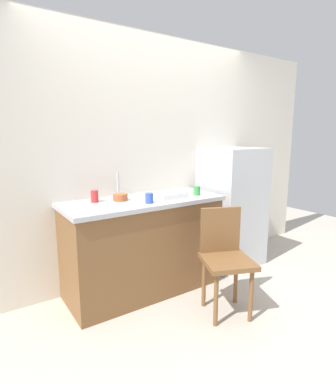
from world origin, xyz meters
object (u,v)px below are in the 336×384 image
at_px(chair, 225,255).
at_px(cup_red, 95,196).
at_px(cup_green, 197,191).
at_px(refrigerator, 232,206).
at_px(cup_blue, 149,198).
at_px(dish_tray, 171,195).
at_px(terracotta_bowl, 120,197).

relative_size(chair, cup_red, 8.22).
bearing_deg(cup_red, cup_green, -14.80).
bearing_deg(refrigerator, cup_blue, -171.39).
relative_size(chair, dish_tray, 3.18).
distance_m(refrigerator, cup_red, 1.65).
height_order(cup_red, cup_green, cup_red).
xyz_separation_m(terracotta_bowl, cup_green, (0.75, -0.20, 0.01)).
xyz_separation_m(refrigerator, cup_blue, (-1.23, -0.19, 0.28)).
bearing_deg(terracotta_bowl, cup_green, -14.63).
xyz_separation_m(refrigerator, cup_green, (-0.65, -0.14, 0.28)).
height_order(refrigerator, cup_red, refrigerator).
bearing_deg(dish_tray, cup_blue, -162.20).
bearing_deg(refrigerator, cup_red, 175.73).
bearing_deg(refrigerator, dish_tray, -174.39).
bearing_deg(cup_blue, cup_green, 4.91).
bearing_deg(refrigerator, chair, -138.26).
bearing_deg(dish_tray, cup_green, -8.64).
height_order(dish_tray, cup_green, cup_green).
height_order(dish_tray, terracotta_bowl, terracotta_bowl).
bearing_deg(cup_green, cup_red, 165.20).
bearing_deg(cup_green, dish_tray, 171.36).
distance_m(terracotta_bowl, cup_red, 0.23).
distance_m(chair, dish_tray, 0.77).
xyz_separation_m(dish_tray, cup_green, (0.29, -0.04, 0.02)).
bearing_deg(cup_green, chair, -104.91).
distance_m(refrigerator, cup_green, 0.72).
distance_m(dish_tray, terracotta_bowl, 0.48).
relative_size(refrigerator, cup_blue, 15.07).
relative_size(terracotta_bowl, cup_blue, 1.48).
distance_m(cup_red, cup_green, 1.01).
bearing_deg(dish_tray, cup_red, 162.67).
xyz_separation_m(cup_blue, cup_green, (0.58, 0.05, 0.00)).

